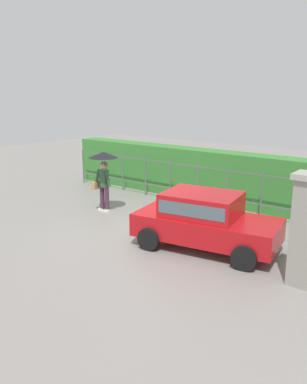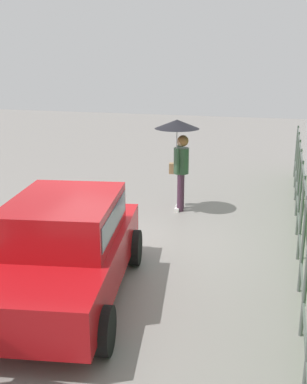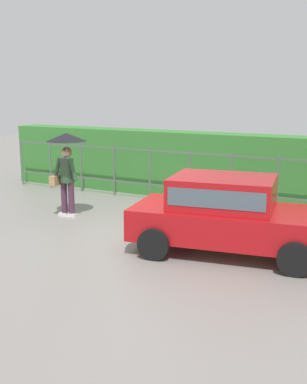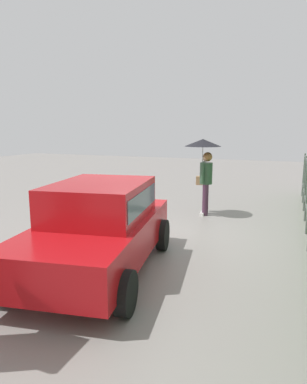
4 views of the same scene
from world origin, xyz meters
name	(u,v)px [view 2 (image 2 of 4)]	position (x,y,z in m)	size (l,w,h in m)	color
ground_plane	(112,244)	(0.00, 0.00, 0.00)	(40.00, 40.00, 0.00)	gray
car	(64,245)	(2.02, 0.05, 0.80)	(3.93, 2.35, 1.48)	#B71116
pedestrian	(179,144)	(-2.34, 0.74, 1.53)	(0.98, 0.98, 2.08)	#47283D
fence_section	(301,214)	(-0.25, 3.34, 0.83)	(12.11, 0.05, 1.50)	#59605B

